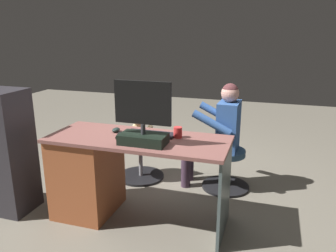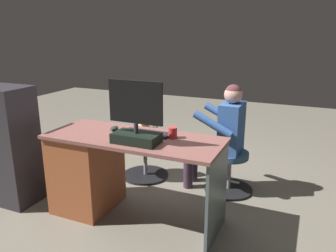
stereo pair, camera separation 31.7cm
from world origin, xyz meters
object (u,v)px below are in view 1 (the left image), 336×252
object	(u,v)px
computer_mouse	(116,130)
visitor_chair	(226,167)
teddy_bear	(140,129)
monitor	(143,124)
cup	(178,132)
person	(219,129)
tv_remote	(120,135)
desk	(98,171)
keyboard	(151,134)
office_chair_teddy	(141,158)

from	to	relation	value
computer_mouse	visitor_chair	xyz separation A→B (m)	(-0.88, -0.75, -0.54)
computer_mouse	teddy_bear	distance (m)	0.76
monitor	teddy_bear	world-z (taller)	monitor
cup	person	size ratio (longest dim) A/B	0.08
person	computer_mouse	bearing A→B (deg)	43.67
tv_remote	visitor_chair	bearing A→B (deg)	-148.04
monitor	tv_remote	distance (m)	0.32
tv_remote	person	bearing A→B (deg)	-144.54
computer_mouse	teddy_bear	world-z (taller)	computer_mouse
desk	teddy_bear	world-z (taller)	same
keyboard	visitor_chair	size ratio (longest dim) A/B	0.84
teddy_bear	person	world-z (taller)	person
keyboard	visitor_chair	xyz separation A→B (m)	(-0.56, -0.74, -0.53)
keyboard	visitor_chair	distance (m)	1.07
tv_remote	visitor_chair	size ratio (longest dim) A/B	0.30
desk	teddy_bear	distance (m)	0.84
tv_remote	cup	bearing A→B (deg)	178.30
monitor	visitor_chair	world-z (taller)	monitor
computer_mouse	visitor_chair	world-z (taller)	computer_mouse
cup	monitor	bearing A→B (deg)	47.08
visitor_chair	person	distance (m)	0.42
visitor_chair	tv_remote	bearing A→B (deg)	47.35
cup	person	xyz separation A→B (m)	(-0.22, -0.74, -0.16)
desk	computer_mouse	bearing A→B (deg)	-148.25
computer_mouse	office_chair_teddy	size ratio (longest dim) A/B	0.19
office_chair_teddy	teddy_bear	distance (m)	0.34
desk	teddy_bear	xyz separation A→B (m)	(-0.08, -0.83, 0.16)
desk	computer_mouse	distance (m)	0.41
person	keyboard	bearing A→B (deg)	57.80
visitor_chair	cup	bearing A→B (deg)	66.83
desk	monitor	world-z (taller)	monitor
keyboard	computer_mouse	xyz separation A→B (m)	(0.32, 0.01, 0.01)
monitor	person	distance (m)	1.10
office_chair_teddy	teddy_bear	size ratio (longest dim) A/B	1.57
monitor	tv_remote	xyz separation A→B (m)	(0.26, -0.11, -0.15)
cup	visitor_chair	world-z (taller)	cup
office_chair_teddy	cup	bearing A→B (deg)	131.69
teddy_bear	person	size ratio (longest dim) A/B	0.30
computer_mouse	cup	size ratio (longest dim) A/B	1.06
desk	person	xyz separation A→B (m)	(-0.94, -0.84, 0.23)
desk	computer_mouse	xyz separation A→B (m)	(-0.15, -0.09, 0.37)
keyboard	computer_mouse	bearing A→B (deg)	1.84
keyboard	tv_remote	distance (m)	0.26
keyboard	cup	size ratio (longest dim) A/B	4.64
cup	tv_remote	world-z (taller)	cup
desk	computer_mouse	world-z (taller)	computer_mouse
cup	office_chair_teddy	xyz separation A→B (m)	(0.63, -0.71, -0.57)
cup	tv_remote	xyz separation A→B (m)	(0.47, 0.12, -0.04)
desk	visitor_chair	xyz separation A→B (m)	(-1.03, -0.85, -0.17)
keyboard	person	bearing A→B (deg)	-122.20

